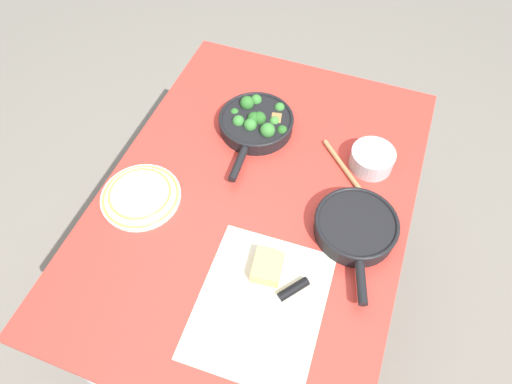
{
  "coord_description": "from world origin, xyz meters",
  "views": [
    {
      "loc": [
        -0.7,
        -0.26,
        1.82
      ],
      "look_at": [
        0.0,
        0.0,
        0.76
      ],
      "focal_mm": 32.0,
      "sensor_mm": 36.0,
      "label": 1
    }
  ],
  "objects_px": {
    "prep_bowl_steel": "(372,159)",
    "wooden_spoon": "(363,193)",
    "skillet_broccoli": "(256,122)",
    "cheese_block": "(268,267)",
    "grater_knife": "(274,302)",
    "dinner_plate_stack": "(140,195)",
    "skillet_eggs": "(356,227)"
  },
  "relations": [
    {
      "from": "skillet_broccoli",
      "to": "prep_bowl_steel",
      "type": "bearing_deg",
      "value": 83.57
    },
    {
      "from": "skillet_eggs",
      "to": "skillet_broccoli",
      "type": "bearing_deg",
      "value": -142.06
    },
    {
      "from": "skillet_broccoli",
      "to": "prep_bowl_steel",
      "type": "height_order",
      "value": "skillet_broccoli"
    },
    {
      "from": "skillet_broccoli",
      "to": "grater_knife",
      "type": "distance_m",
      "value": 0.59
    },
    {
      "from": "grater_knife",
      "to": "cheese_block",
      "type": "height_order",
      "value": "cheese_block"
    },
    {
      "from": "wooden_spoon",
      "to": "dinner_plate_stack",
      "type": "height_order",
      "value": "dinner_plate_stack"
    },
    {
      "from": "wooden_spoon",
      "to": "cheese_block",
      "type": "distance_m",
      "value": 0.37
    },
    {
      "from": "skillet_eggs",
      "to": "dinner_plate_stack",
      "type": "height_order",
      "value": "skillet_eggs"
    },
    {
      "from": "skillet_broccoli",
      "to": "skillet_eggs",
      "type": "xyz_separation_m",
      "value": [
        -0.27,
        -0.39,
        -0.0
      ]
    },
    {
      "from": "wooden_spoon",
      "to": "dinner_plate_stack",
      "type": "bearing_deg",
      "value": -113.68
    },
    {
      "from": "skillet_broccoli",
      "to": "cheese_block",
      "type": "xyz_separation_m",
      "value": [
        -0.46,
        -0.2,
        -0.01
      ]
    },
    {
      "from": "grater_knife",
      "to": "prep_bowl_steel",
      "type": "bearing_deg",
      "value": -157.07
    },
    {
      "from": "skillet_eggs",
      "to": "grater_knife",
      "type": "xyz_separation_m",
      "value": [
        -0.27,
        0.14,
        -0.02
      ]
    },
    {
      "from": "prep_bowl_steel",
      "to": "wooden_spoon",
      "type": "bearing_deg",
      "value": -179.01
    },
    {
      "from": "dinner_plate_stack",
      "to": "skillet_eggs",
      "type": "bearing_deg",
      "value": -80.46
    },
    {
      "from": "grater_knife",
      "to": "cheese_block",
      "type": "distance_m",
      "value": 0.09
    },
    {
      "from": "wooden_spoon",
      "to": "cheese_block",
      "type": "height_order",
      "value": "cheese_block"
    },
    {
      "from": "dinner_plate_stack",
      "to": "prep_bowl_steel",
      "type": "xyz_separation_m",
      "value": [
        0.35,
        -0.59,
        0.02
      ]
    },
    {
      "from": "skillet_broccoli",
      "to": "grater_knife",
      "type": "height_order",
      "value": "skillet_broccoli"
    },
    {
      "from": "grater_knife",
      "to": "prep_bowl_steel",
      "type": "distance_m",
      "value": 0.53
    },
    {
      "from": "cheese_block",
      "to": "dinner_plate_stack",
      "type": "height_order",
      "value": "cheese_block"
    },
    {
      "from": "wooden_spoon",
      "to": "prep_bowl_steel",
      "type": "bearing_deg",
      "value": 136.06
    },
    {
      "from": "skillet_eggs",
      "to": "dinner_plate_stack",
      "type": "relative_size",
      "value": 1.44
    },
    {
      "from": "wooden_spoon",
      "to": "grater_knife",
      "type": "xyz_separation_m",
      "value": [
        -0.4,
        0.13,
        0.0
      ]
    },
    {
      "from": "grater_knife",
      "to": "cheese_block",
      "type": "xyz_separation_m",
      "value": [
        0.08,
        0.04,
        0.01
      ]
    },
    {
      "from": "skillet_broccoli",
      "to": "skillet_eggs",
      "type": "distance_m",
      "value": 0.47
    },
    {
      "from": "wooden_spoon",
      "to": "grater_knife",
      "type": "bearing_deg",
      "value": -63.53
    },
    {
      "from": "cheese_block",
      "to": "prep_bowl_steel",
      "type": "distance_m",
      "value": 0.47
    },
    {
      "from": "skillet_broccoli",
      "to": "dinner_plate_stack",
      "type": "bearing_deg",
      "value": -33.97
    },
    {
      "from": "skillet_broccoli",
      "to": "wooden_spoon",
      "type": "relative_size",
      "value": 1.34
    },
    {
      "from": "wooden_spoon",
      "to": "cheese_block",
      "type": "xyz_separation_m",
      "value": [
        -0.32,
        0.18,
        0.01
      ]
    },
    {
      "from": "wooden_spoon",
      "to": "grater_knife",
      "type": "height_order",
      "value": "grater_knife"
    }
  ]
}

